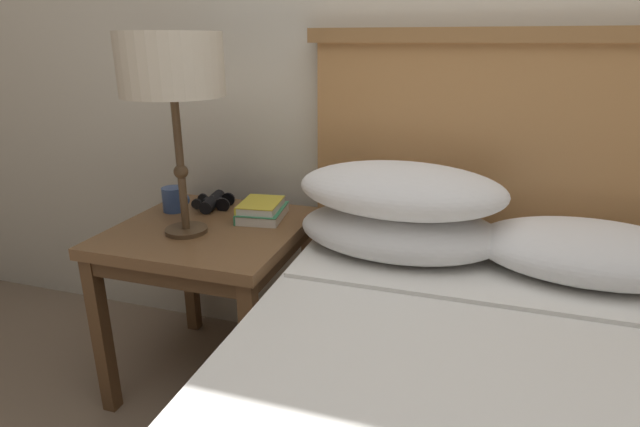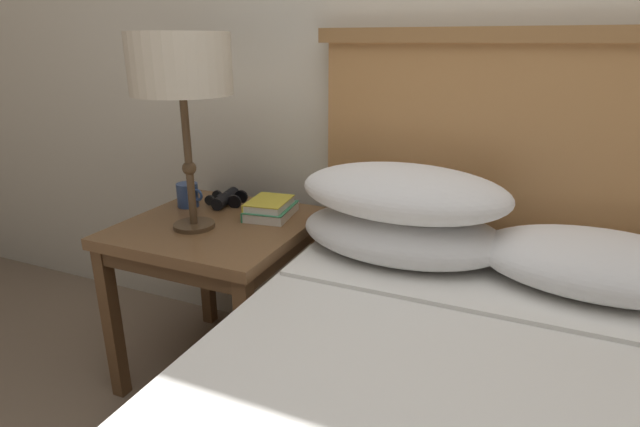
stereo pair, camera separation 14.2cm
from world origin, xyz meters
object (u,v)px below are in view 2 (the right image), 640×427
(book_on_nightstand, at_px, (270,211))
(coffee_mug, at_px, (188,195))
(table_lamp, at_px, (180,69))
(binoculars_pair, at_px, (226,198))
(nightstand, at_px, (218,243))
(book_stacked_on_top, at_px, (269,203))

(book_on_nightstand, distance_m, coffee_mug, 0.32)
(table_lamp, relative_size, binoculars_pair, 3.59)
(nightstand, relative_size, binoculars_pair, 3.53)
(book_stacked_on_top, bearing_deg, binoculars_pair, 165.35)
(binoculars_pair, bearing_deg, table_lamp, -80.48)
(nightstand, relative_size, book_on_nightstand, 2.84)
(book_on_nightstand, xyz_separation_m, coffee_mug, (-0.32, -0.03, 0.03))
(table_lamp, bearing_deg, binoculars_pair, 99.52)
(binoculars_pair, xyz_separation_m, coffee_mug, (-0.11, -0.07, 0.02))
(binoculars_pair, relative_size, coffee_mug, 1.60)
(table_lamp, height_order, coffee_mug, table_lamp)
(table_lamp, xyz_separation_m, book_stacked_on_top, (0.17, 0.19, -0.44))
(table_lamp, bearing_deg, nightstand, 62.33)
(book_on_nightstand, bearing_deg, nightstand, -136.95)
(book_on_nightstand, distance_m, binoculars_pair, 0.22)
(nightstand, distance_m, table_lamp, 0.57)
(nightstand, xyz_separation_m, binoculars_pair, (-0.08, 0.17, 0.10))
(book_on_nightstand, xyz_separation_m, binoculars_pair, (-0.21, 0.05, 0.01))
(nightstand, height_order, table_lamp, table_lamp)
(coffee_mug, bearing_deg, book_on_nightstand, 4.54)
(table_lamp, height_order, binoculars_pair, table_lamp)
(nightstand, distance_m, binoculars_pair, 0.21)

